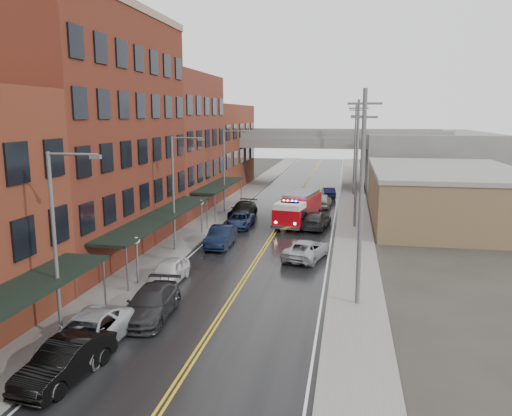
{
  "coord_description": "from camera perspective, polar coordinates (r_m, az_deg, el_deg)",
  "views": [
    {
      "loc": [
        6.47,
        -12.29,
        10.62
      ],
      "look_at": [
        -0.98,
        27.69,
        3.0
      ],
      "focal_mm": 35.0,
      "sensor_mm": 36.0,
      "label": 1
    }
  ],
  "objects": [
    {
      "name": "street_lamp_1",
      "position": [
        38.93,
        -9.1,
        2.46
      ],
      "size": [
        2.64,
        0.22,
        9.0
      ],
      "color": "#59595B",
      "rests_on": "ground"
    },
    {
      "name": "utility_pole_1",
      "position": [
        47.49,
        11.44,
        5.19
      ],
      "size": [
        1.8,
        0.24,
        12.0
      ],
      "color": "#59595B",
      "rests_on": "ground"
    },
    {
      "name": "awning_2",
      "position": [
        55.13,
        -4.22,
        2.63
      ],
      "size": [
        2.6,
        13.0,
        3.09
      ],
      "color": "black",
      "rests_on": "ground"
    },
    {
      "name": "parked_car_left_6",
      "position": [
        47.63,
        -1.89,
        -1.42
      ],
      "size": [
        2.37,
        5.02,
        1.38
      ],
      "primitive_type": "imported",
      "rotation": [
        0.0,
        0.0,
        0.02
      ],
      "color": "#111E42",
      "rests_on": "ground"
    },
    {
      "name": "utility_pole_0",
      "position": [
        27.64,
        11.94,
        1.4
      ],
      "size": [
        1.8,
        0.24,
        12.0
      ],
      "color": "#59595B",
      "rests_on": "ground"
    },
    {
      "name": "road",
      "position": [
        44.08,
        1.8,
        -3.32
      ],
      "size": [
        11.0,
        160.0,
        0.02
      ],
      "primitive_type": "cube",
      "color": "black",
      "rests_on": "ground"
    },
    {
      "name": "globe_lamp_2",
      "position": [
        44.98,
        -6.26,
        -0.09
      ],
      "size": [
        0.44,
        0.44,
        3.12
      ],
      "color": "#59595B",
      "rests_on": "ground"
    },
    {
      "name": "parked_car_left_2",
      "position": [
        24.65,
        -18.76,
        -13.47
      ],
      "size": [
        2.78,
        5.82,
        1.6
      ],
      "primitive_type": "imported",
      "rotation": [
        0.0,
        0.0,
        0.02
      ],
      "color": "#A7A9AF",
      "rests_on": "ground"
    },
    {
      "name": "brick_building_c",
      "position": [
        56.45,
        -10.05,
        7.29
      ],
      "size": [
        9.0,
        15.0,
        15.0
      ],
      "primitive_type": "cube",
      "color": "#5C231B",
      "rests_on": "ground"
    },
    {
      "name": "globe_lamp_1",
      "position": [
        32.17,
        -13.48,
        -4.65
      ],
      "size": [
        0.44,
        0.44,
        3.12
      ],
      "color": "#59595B",
      "rests_on": "ground"
    },
    {
      "name": "parked_car_right_3",
      "position": [
        65.29,
        8.28,
        1.77
      ],
      "size": [
        2.09,
        4.43,
        1.4
      ],
      "primitive_type": "imported",
      "rotation": [
        0.0,
        0.0,
        3.29
      ],
      "color": "black",
      "rests_on": "ground"
    },
    {
      "name": "parked_car_left_3",
      "position": [
        27.47,
        -11.93,
        -10.61
      ],
      "size": [
        2.54,
        5.55,
        1.57
      ],
      "primitive_type": "imported",
      "rotation": [
        0.0,
        0.0,
        0.06
      ],
      "color": "#252527",
      "rests_on": "ground"
    },
    {
      "name": "street_lamp_0",
      "position": [
        24.71,
        -21.59,
        -2.86
      ],
      "size": [
        2.64,
        0.22,
        9.0
      ],
      "color": "#59595B",
      "rests_on": "ground"
    },
    {
      "name": "parked_car_right_0",
      "position": [
        37.53,
        5.81,
        -4.73
      ],
      "size": [
        3.63,
        5.68,
        1.46
      ],
      "primitive_type": "imported",
      "rotation": [
        0.0,
        0.0,
        2.89
      ],
      "color": "#A2A4AA",
      "rests_on": "ground"
    },
    {
      "name": "parked_car_left_7",
      "position": [
        52.21,
        -1.49,
        -0.21
      ],
      "size": [
        2.43,
        5.68,
        1.63
      ],
      "primitive_type": "imported",
      "rotation": [
        0.0,
        0.0,
        -0.03
      ],
      "color": "black",
      "rests_on": "ground"
    },
    {
      "name": "fire_truck",
      "position": [
        48.89,
        4.84,
        -0.0
      ],
      "size": [
        4.5,
        8.65,
        3.03
      ],
      "rotation": [
        0.0,
        0.0,
        -0.18
      ],
      "color": "#B10810",
      "rests_on": "ground"
    },
    {
      "name": "parked_car_right_2",
      "position": [
        58.41,
        7.59,
        0.86
      ],
      "size": [
        2.19,
        4.9,
        1.64
      ],
      "primitive_type": "imported",
      "rotation": [
        0.0,
        0.0,
        3.09
      ],
      "color": "silver",
      "rests_on": "ground"
    },
    {
      "name": "awning_1",
      "position": [
        38.71,
        -10.82,
        -0.95
      ],
      "size": [
        2.6,
        18.0,
        3.09
      ],
      "color": "black",
      "rests_on": "ground"
    },
    {
      "name": "utility_pole_2",
      "position": [
        67.43,
        11.23,
        6.75
      ],
      "size": [
        1.8,
        0.24,
        12.0
      ],
      "color": "#59595B",
      "rests_on": "ground"
    },
    {
      "name": "parked_car_left_5",
      "position": [
        40.86,
        -4.04,
        -3.28
      ],
      "size": [
        1.85,
        5.06,
        1.66
      ],
      "primitive_type": "imported",
      "rotation": [
        0.0,
        0.0,
        0.02
      ],
      "color": "black",
      "rests_on": "ground"
    },
    {
      "name": "right_far_block",
      "position": [
        83.35,
        18.56,
        5.51
      ],
      "size": [
        18.0,
        30.0,
        8.0
      ],
      "primitive_type": "cube",
      "color": "slate",
      "rests_on": "ground"
    },
    {
      "name": "brick_building_b",
      "position": [
        40.48,
        -18.87,
        7.76
      ],
      "size": [
        9.0,
        20.0,
        18.0
      ],
      "primitive_type": "cube",
      "color": "#5E2919",
      "rests_on": "ground"
    },
    {
      "name": "street_lamp_2",
      "position": [
        54.16,
        -3.42,
        4.84
      ],
      "size": [
        2.64,
        0.22,
        9.0
      ],
      "color": "#59595B",
      "rests_on": "ground"
    },
    {
      "name": "parked_car_left_4",
      "position": [
        32.66,
        -9.94,
        -7.14
      ],
      "size": [
        1.79,
        4.42,
        1.5
      ],
      "primitive_type": "imported",
      "rotation": [
        0.0,
        0.0,
        0.0
      ],
      "color": "silver",
      "rests_on": "ground"
    },
    {
      "name": "curb_left",
      "position": [
        45.24,
        -5.3,
        -2.91
      ],
      "size": [
        0.3,
        160.0,
        0.15
      ],
      "primitive_type": "cube",
      "color": "gray",
      "rests_on": "ground"
    },
    {
      "name": "sidewalk_left",
      "position": [
        45.71,
        -7.29,
        -2.81
      ],
      "size": [
        3.0,
        160.0,
        0.15
      ],
      "primitive_type": "cube",
      "color": "slate",
      "rests_on": "ground"
    },
    {
      "name": "tan_building",
      "position": [
        53.76,
        20.64,
        1.24
      ],
      "size": [
        14.0,
        22.0,
        5.0
      ],
      "primitive_type": "cube",
      "color": "brown",
      "rests_on": "ground"
    },
    {
      "name": "parked_car_right_1",
      "position": [
        47.6,
        6.87,
        -1.39
      ],
      "size": [
        2.94,
        5.64,
        1.56
      ],
      "primitive_type": "imported",
      "rotation": [
        0.0,
        0.0,
        3.0
      ],
      "color": "#2A2B2D",
      "rests_on": "ground"
    },
    {
      "name": "overpass",
      "position": [
        74.71,
        5.61,
        7.01
      ],
      "size": [
        40.0,
        10.0,
        7.5
      ],
      "color": "slate",
      "rests_on": "ground"
    },
    {
      "name": "parked_car_left_1",
      "position": [
        22.51,
        -20.94,
        -15.99
      ],
      "size": [
        2.32,
        5.06,
        1.61
      ],
      "primitive_type": "imported",
      "rotation": [
        0.0,
        0.0,
        -0.13
      ],
      "color": "black",
      "rests_on": "ground"
    },
    {
      "name": "curb_right",
      "position": [
        43.59,
        9.18,
        -3.52
      ],
      "size": [
        0.3,
        160.0,
        0.15
      ],
      "primitive_type": "cube",
      "color": "gray",
      "rests_on": "ground"
    },
    {
      "name": "brick_building_far",
      "position": [
        73.16,
        -5.18,
        6.95
      ],
      "size": [
        9.0,
        20.0,
        12.0
      ],
      "primitive_type": "cube",
      "color": "maroon",
      "rests_on": "ground"
    },
    {
      "name": "sidewalk_right",
      "position": [
        43.59,
        11.35,
        -3.6
      ],
      "size": [
        3.0,
        160.0,
        0.15
      ],
      "primitive_type": "cube",
      "color": "slate",
      "rests_on": "ground"
    }
  ]
}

